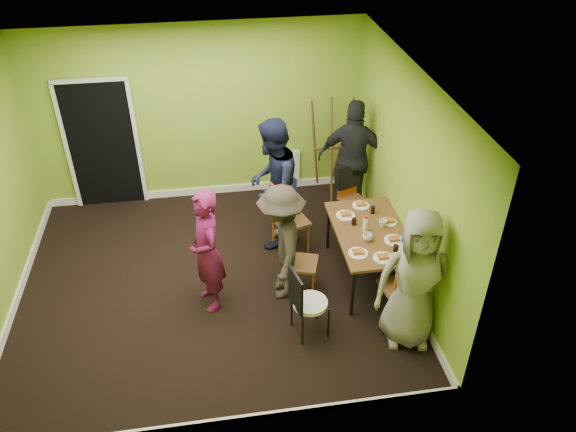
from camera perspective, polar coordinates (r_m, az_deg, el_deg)
name	(u,v)px	position (r m, az deg, el deg)	size (l,w,h in m)	color
ground	(214,281)	(7.61, -7.57, -6.60)	(5.00, 5.00, 0.00)	black
room_walls	(205,219)	(7.04, -8.38, -0.32)	(5.04, 4.54, 2.82)	#8EA72B
dining_table	(371,234)	(7.28, 8.38, -1.86)	(0.90, 1.50, 0.75)	black
chair_left_far	(285,216)	(7.71, -0.30, -0.02)	(0.55, 0.55, 1.06)	#C45912
chair_left_near	(296,257)	(7.11, 0.83, -4.20)	(0.48, 0.48, 0.93)	#C45912
chair_back_end	(348,183)	(8.43, 6.15, 3.40)	(0.48, 0.53, 0.90)	#C45912
chair_front_end	(404,286)	(6.76, 11.69, -6.99)	(0.48, 0.48, 1.01)	#C45912
chair_bentwood	(305,300)	(6.52, 1.74, -8.53)	(0.45, 0.44, 0.94)	black
easel	(329,147)	(8.98, 4.20, 7.04)	(0.68, 0.64, 1.70)	brown
plate_near_left	(346,215)	(7.48, 5.88, 0.06)	(0.25, 0.25, 0.01)	white
plate_near_right	(358,253)	(6.84, 7.13, -3.77)	(0.24, 0.24, 0.01)	white
plate_far_back	(361,205)	(7.71, 7.40, 1.08)	(0.23, 0.23, 0.01)	white
plate_far_front	(383,258)	(6.82, 9.64, -4.22)	(0.24, 0.24, 0.01)	white
plate_wall_back	(389,222)	(7.44, 10.21, -0.60)	(0.21, 0.21, 0.01)	white
plate_wall_front	(394,240)	(7.12, 10.71, -2.44)	(0.25, 0.25, 0.01)	white
thermos	(365,224)	(7.19, 7.87, -0.82)	(0.06, 0.06, 0.20)	white
blue_bottle	(404,241)	(7.00, 11.75, -2.49)	(0.08, 0.08, 0.18)	blue
orange_bottle	(367,218)	(7.40, 8.01, -0.25)	(0.03, 0.03, 0.08)	#C45912
glass_mid	(354,221)	(7.31, 6.72, -0.56)	(0.06, 0.06, 0.09)	black
glass_back	(373,210)	(7.56, 8.60, 0.63)	(0.06, 0.06, 0.10)	black
glass_front	(396,248)	(6.94, 10.90, -3.22)	(0.06, 0.06, 0.09)	black
cup_a	(368,237)	(7.05, 8.09, -2.14)	(0.12, 0.12, 0.09)	white
cup_b	(383,223)	(7.32, 9.58, -0.75)	(0.10, 0.10, 0.09)	white
person_standing	(207,252)	(6.78, -8.26, -3.60)	(0.60, 0.39, 1.64)	#60103B
person_left_far	(273,184)	(7.74, -1.58, 3.22)	(0.92, 0.72, 1.90)	black
person_left_near	(282,243)	(6.90, -0.66, -2.77)	(1.02, 0.59, 1.58)	#2B241C
person_back_end	(354,159)	(8.48, 6.71, 5.77)	(1.08, 0.45, 1.85)	black
person_front_end	(415,280)	(6.37, 12.77, -6.35)	(0.87, 0.56, 1.77)	gray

